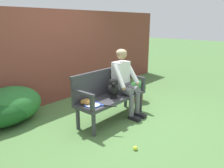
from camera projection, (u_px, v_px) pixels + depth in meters
name	position (u px, v px, depth m)	size (l,w,h in m)	color
ground_plane	(112.00, 119.00, 4.38)	(40.00, 40.00, 0.00)	#4C753D
brick_garden_fence	(54.00, 56.00, 5.22)	(8.00, 0.30, 2.12)	brown
hedge_bush_mid_right	(3.00, 109.00, 4.10)	(1.18, 0.99, 0.59)	#194C1E
hedge_bush_far_right	(11.00, 105.00, 4.21)	(1.15, 0.95, 0.67)	#286B2D
garden_bench	(112.00, 100.00, 4.27)	(1.56, 0.52, 0.47)	#38383D
bench_backrest	(103.00, 82.00, 4.32)	(1.60, 0.06, 0.50)	#38383D
bench_armrest_left_end	(87.00, 97.00, 3.60)	(0.06, 0.52, 0.28)	#38383D
bench_armrest_right_end	(138.00, 80.00, 4.67)	(0.06, 0.52, 0.28)	#38383D
person_seated	(124.00, 80.00, 4.42)	(0.56, 0.66, 1.34)	black
dog_on_bench	(113.00, 87.00, 4.13)	(0.36, 0.35, 0.40)	black
tennis_racket	(94.00, 105.00, 3.80)	(0.41, 0.57, 0.03)	blue
baseball_glove	(86.00, 101.00, 3.86)	(0.22, 0.17, 0.09)	#9E6B2D
tennis_ball	(135.00, 148.00, 3.32)	(0.07, 0.07, 0.07)	#CCDB33
potted_plant	(138.00, 89.00, 5.30)	(0.38, 0.38, 0.50)	#A85B3D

